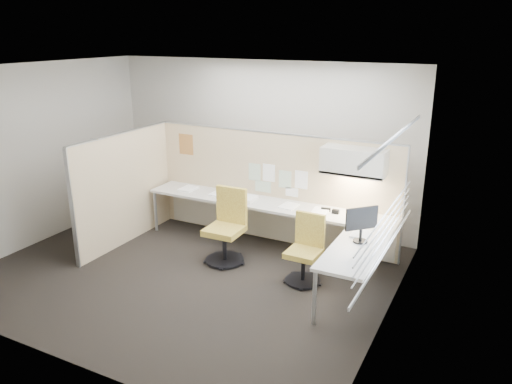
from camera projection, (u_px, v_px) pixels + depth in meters
The scene contains 27 objects.
floor at pixel (189, 272), 7.07m from camera, with size 5.50×4.50×0.01m, color black.
ceiling at pixel (179, 68), 6.20m from camera, with size 5.50×4.50×0.01m, color white.
wall_back at pixel (260, 144), 8.54m from camera, with size 5.50×0.02×2.80m, color beige.
wall_front at pixel (48, 236), 4.73m from camera, with size 5.50×0.02×2.80m, color beige.
wall_left at pixel (39, 154), 7.82m from camera, with size 0.02×4.50×2.80m, color beige.
wall_right at pixel (393, 209), 5.45m from camera, with size 0.02×4.50×2.80m, color beige.
window_pane at pixel (392, 195), 5.41m from camera, with size 0.01×2.80×1.30m, color #9AA5B3.
partition_back at pixel (272, 188), 7.91m from camera, with size 4.10×0.06×1.75m, color #C9B18B.
partition_left at pixel (125, 188), 7.87m from camera, with size 0.06×2.20×1.75m, color #C9B18B.
desk at pixel (282, 217), 7.43m from camera, with size 4.00×2.07×0.73m.
overhead_bin at pixel (354, 161), 6.96m from camera, with size 0.90×0.36×0.38m, color beige.
task_light_strip at pixel (353, 176), 7.02m from camera, with size 0.60×0.06×0.02m, color #FFEABF.
pinned_papers at pixel (276, 179), 7.80m from camera, with size 1.01×0.00×0.47m.
poster at pixel (186, 144), 8.41m from camera, with size 0.28×0.00×0.35m, color orange.
chair_left at pixel (227, 229), 7.26m from camera, with size 0.57×0.57×1.07m.
chair_right at pixel (306, 251), 6.68m from camera, with size 0.49×0.49×0.92m.
monitor at pixel (361, 222), 6.16m from camera, with size 0.33×0.33×0.46m.
phone at pixel (359, 218), 6.91m from camera, with size 0.25×0.23×0.12m.
stapler at pixel (326, 209), 7.30m from camera, with size 0.14×0.04×0.05m, color black.
tape_dispenser at pixel (336, 212), 7.20m from camera, with size 0.10×0.06×0.06m, color black.
coat_hook at pixel (92, 163), 7.27m from camera, with size 0.18×0.48×1.43m.
paper_stack_0 at pixel (188, 189), 8.28m from camera, with size 0.23×0.30×0.03m, color white.
paper_stack_1 at pixel (219, 194), 8.05m from camera, with size 0.23×0.30×0.02m, color white.
paper_stack_2 at pixel (248, 199), 7.76m from camera, with size 0.23×0.30×0.05m, color white.
paper_stack_3 at pixel (289, 206), 7.49m from camera, with size 0.23×0.30×0.02m, color white.
paper_stack_4 at pixel (321, 211), 7.26m from camera, with size 0.23×0.30×0.03m, color white.
paper_stack_5 at pixel (361, 234), 6.46m from camera, with size 0.23×0.30×0.02m, color white.
Camera 1 is at (3.74, -5.25, 3.26)m, focal length 35.00 mm.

